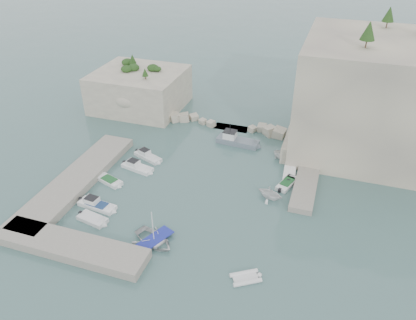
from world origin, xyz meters
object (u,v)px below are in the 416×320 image
(motorboat_d, at_px, (97,207))
(motorboat_c, at_px, (110,182))
(motorboat_a, at_px, (148,158))
(work_boat, at_px, (238,144))
(rowboat, at_px, (154,242))
(tender_east_d, at_px, (287,159))
(tender_east_c, at_px, (289,174))
(inflatable_dinghy, at_px, (245,279))
(motorboat_b, at_px, (138,169))
(tender_east_a, at_px, (270,198))
(motorboat_e, at_px, (93,221))
(tender_east_b, at_px, (287,185))

(motorboat_d, bearing_deg, motorboat_c, 110.17)
(motorboat_a, relative_size, work_boat, 0.70)
(rowboat, xyz_separation_m, tender_east_d, (11.64, 23.03, 0.00))
(motorboat_a, bearing_deg, tender_east_c, 29.21)
(inflatable_dinghy, bearing_deg, motorboat_b, 110.73)
(rowboat, distance_m, tender_east_d, 25.81)
(motorboat_d, height_order, tender_east_a, tender_east_a)
(motorboat_e, xyz_separation_m, tender_east_b, (21.52, 15.12, 0.00))
(tender_east_a, distance_m, work_boat, 14.89)
(motorboat_c, height_order, inflatable_dinghy, motorboat_c)
(tender_east_b, distance_m, tender_east_c, 2.96)
(motorboat_d, height_order, inflatable_dinghy, motorboat_d)
(motorboat_e, height_order, tender_east_c, same)
(tender_east_a, bearing_deg, work_boat, 48.09)
(motorboat_d, distance_m, inflatable_dinghy, 21.72)
(motorboat_c, relative_size, motorboat_d, 0.78)
(rowboat, xyz_separation_m, work_boat, (3.21, 25.26, 0.00))
(motorboat_a, distance_m, rowboat, 18.68)
(motorboat_c, distance_m, inflatable_dinghy, 24.90)
(motorboat_e, bearing_deg, motorboat_d, 120.62)
(motorboat_a, relative_size, rowboat, 0.99)
(tender_east_b, bearing_deg, tender_east_d, 27.58)
(inflatable_dinghy, distance_m, work_boat, 28.36)
(motorboat_e, height_order, tender_east_b, same)
(tender_east_c, bearing_deg, inflatable_dinghy, 171.90)
(motorboat_d, distance_m, motorboat_e, 2.66)
(rowboat, height_order, tender_east_c, rowboat)
(rowboat, relative_size, tender_east_c, 1.02)
(tender_east_a, bearing_deg, motorboat_b, 104.44)
(tender_east_a, bearing_deg, inflatable_dinghy, -162.32)
(motorboat_e, bearing_deg, motorboat_a, 100.80)
(motorboat_c, distance_m, motorboat_d, 5.60)
(motorboat_b, distance_m, tender_east_b, 21.77)
(motorboat_c, bearing_deg, motorboat_a, 91.84)
(motorboat_b, distance_m, motorboat_c, 4.80)
(tender_east_b, xyz_separation_m, tender_east_d, (-1.07, 6.83, 0.00))
(tender_east_a, relative_size, tender_east_b, 0.78)
(tender_east_b, bearing_deg, motorboat_a, 107.80)
(motorboat_b, distance_m, tender_east_a, 19.89)
(tender_east_d, xyz_separation_m, work_boat, (-8.42, 2.22, 0.00))
(motorboat_c, xyz_separation_m, tender_east_b, (23.77, 7.19, 0.00))
(tender_east_b, bearing_deg, motorboat_e, 143.75)
(motorboat_a, distance_m, motorboat_c, 7.87)
(tender_east_c, relative_size, work_boat, 0.69)
(motorboat_a, height_order, work_boat, work_boat)
(motorboat_c, bearing_deg, rowboat, -19.97)
(motorboat_e, bearing_deg, tender_east_c, 51.34)
(tender_east_c, height_order, tender_east_d, tender_east_d)
(rowboat, distance_m, tender_east_b, 20.59)
(motorboat_c, xyz_separation_m, motorboat_e, (2.25, -7.94, 0.00))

